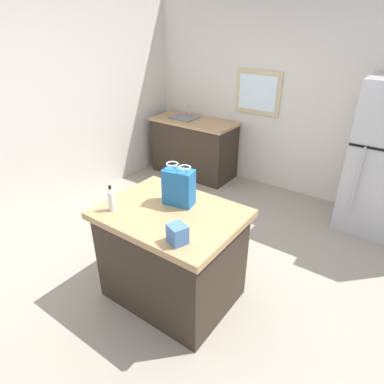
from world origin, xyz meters
TOP-DOWN VIEW (x-y plane):
  - ground at (0.00, 0.00)m, footprint 5.80×5.80m
  - back_wall at (-0.01, 2.33)m, footprint 4.84×0.13m
  - left_wall at (-2.42, 0.00)m, footprint 0.10×4.66m
  - kitchen_island at (-0.13, -0.39)m, footprint 1.15×0.88m
  - sink_counter at (-1.56, 1.95)m, footprint 1.33×0.63m
  - shopping_bag at (-0.15, -0.25)m, footprint 0.27×0.19m
  - small_box at (0.18, -0.69)m, footprint 0.16×0.15m
  - bottle at (-0.53, -0.65)m, footprint 0.05×0.05m

SIDE VIEW (x-z plane):
  - ground at x=0.00m, z-range 0.00..0.00m
  - kitchen_island at x=-0.13m, z-range 0.00..0.90m
  - sink_counter at x=-1.56m, z-range -0.08..1.00m
  - small_box at x=0.18m, z-range 0.89..1.03m
  - bottle at x=-0.53m, z-range 0.88..1.10m
  - shopping_bag at x=-0.15m, z-range 0.87..1.23m
  - left_wall at x=-2.42m, z-range 0.00..2.64m
  - back_wall at x=-0.01m, z-range 0.00..2.64m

